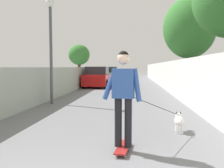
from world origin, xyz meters
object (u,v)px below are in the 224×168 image
(lamp_post, at_px, (51,32))
(tree_right_far, at_px, (189,28))
(car_far, at_px, (110,74))
(tree_left_near, at_px, (79,55))
(skateboard, at_px, (123,147))
(car_near, at_px, (97,78))
(person_skateboarder, at_px, (123,91))
(dog, at_px, (179,120))

(lamp_post, bearing_deg, tree_right_far, -51.22)
(lamp_post, distance_m, car_far, 18.66)
(tree_left_near, height_order, skateboard, tree_left_near)
(tree_right_far, xyz_separation_m, car_near, (3.23, 6.02, -3.11))
(tree_right_far, bearing_deg, car_far, 24.53)
(person_skateboarder, height_order, car_far, person_skateboarder)
(tree_right_far, xyz_separation_m, lamp_post, (-5.32, 6.62, -0.90))
(skateboard, bearing_deg, person_skateboarder, 172.87)
(dog, relative_size, car_far, 0.44)
(tree_right_far, relative_size, person_skateboarder, 3.29)
(tree_right_far, relative_size, skateboard, 6.90)
(tree_left_near, distance_m, skateboard, 17.51)
(lamp_post, xyz_separation_m, person_skateboarder, (-5.38, -3.19, -1.83))
(lamp_post, bearing_deg, tree_left_near, 7.23)
(person_skateboarder, xyz_separation_m, car_near, (13.93, 2.59, -0.38))
(tree_right_far, relative_size, lamp_post, 1.32)
(tree_right_far, distance_m, person_skateboarder, 11.57)
(person_skateboarder, bearing_deg, car_near, 10.53)
(skateboard, bearing_deg, lamp_post, 30.65)
(car_far, bearing_deg, dog, -170.36)
(tree_right_far, bearing_deg, car_near, 61.80)
(tree_left_near, xyz_separation_m, lamp_post, (-11.32, -1.44, 0.37))
(person_skateboarder, distance_m, dog, 2.03)
(tree_left_near, relative_size, car_far, 0.90)
(tree_right_far, bearing_deg, dog, 166.69)
(car_far, bearing_deg, skateboard, -173.81)
(skateboard, bearing_deg, car_near, 10.53)
(lamp_post, distance_m, person_skateboarder, 6.52)
(skateboard, distance_m, car_near, 14.19)
(dog, distance_m, car_far, 22.83)
(lamp_post, height_order, car_near, lamp_post)
(tree_right_far, height_order, car_far, tree_right_far)
(skateboard, height_order, dog, dog)
(tree_right_far, xyz_separation_m, car_far, (13.19, 6.02, -3.11))
(tree_right_far, distance_m, car_near, 7.51)
(tree_left_near, bearing_deg, skateboard, -164.52)
(tree_right_far, bearing_deg, person_skateboarder, 162.22)
(tree_left_near, bearing_deg, lamp_post, -172.77)
(tree_right_far, height_order, person_skateboarder, tree_right_far)
(lamp_post, relative_size, car_near, 1.10)
(tree_left_near, distance_m, car_near, 3.90)
(car_near, bearing_deg, car_far, 0.00)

